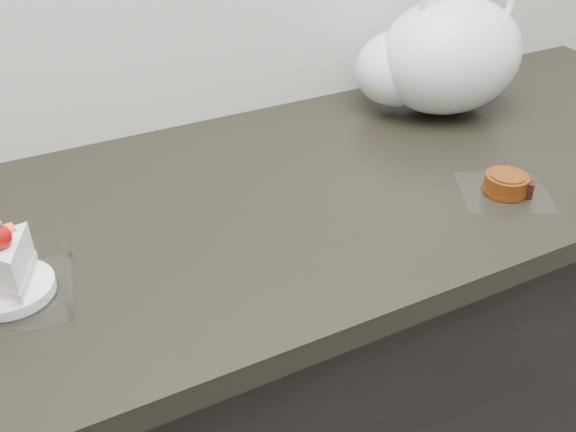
{
  "coord_description": "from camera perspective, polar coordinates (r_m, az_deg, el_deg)",
  "views": [
    {
      "loc": [
        -0.35,
        0.9,
        1.43
      ],
      "look_at": [
        0.0,
        1.57,
        0.94
      ],
      "focal_mm": 40.0,
      "sensor_mm": 36.0,
      "label": 1
    }
  ],
  "objects": [
    {
      "name": "cake_tray",
      "position": [
        0.88,
        -23.68,
        -4.97
      ],
      "size": [
        0.17,
        0.17,
        0.12
      ],
      "rotation": [
        0.0,
        0.0,
        -0.19
      ],
      "color": "white",
      "rests_on": "counter"
    },
    {
      "name": "mooncake_wrap",
      "position": [
        1.08,
        18.85,
        2.6
      ],
      "size": [
        0.18,
        0.18,
        0.03
      ],
      "rotation": [
        0.0,
        0.0,
        -0.31
      ],
      "color": "white",
      "rests_on": "counter"
    },
    {
      "name": "counter",
      "position": [
        1.31,
        -2.66,
        -15.48
      ],
      "size": [
        2.04,
        0.64,
        0.9
      ],
      "color": "black",
      "rests_on": "ground"
    },
    {
      "name": "plastic_bag",
      "position": [
        1.31,
        13.35,
        13.58
      ],
      "size": [
        0.37,
        0.3,
        0.28
      ],
      "rotation": [
        0.0,
        0.0,
        -0.24
      ],
      "color": "white",
      "rests_on": "counter"
    }
  ]
}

